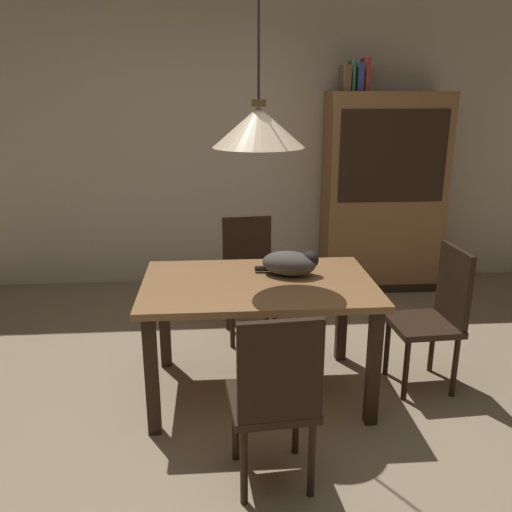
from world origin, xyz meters
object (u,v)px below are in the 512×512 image
at_px(cat_sleeping, 291,263).
at_px(book_brown_thick, 345,78).
at_px(hutch_bookcase, 382,197).
at_px(book_green_slim, 352,76).
at_px(book_red_tall, 365,75).
at_px(dining_table, 259,297).
at_px(chair_far_back, 249,272).
at_px(chair_right_side, 436,312).
at_px(pendant_lamp, 259,127).
at_px(chair_near_front, 275,395).
at_px(book_blue_wide, 358,77).

distance_m(cat_sleeping, book_brown_thick, 2.21).
relative_size(cat_sleeping, hutch_bookcase, 0.22).
bearing_deg(book_green_slim, book_red_tall, 0.00).
height_order(dining_table, chair_far_back, chair_far_back).
bearing_deg(chair_right_side, hutch_bookcase, 83.85).
bearing_deg(book_green_slim, pendant_lamp, -117.49).
bearing_deg(book_brown_thick, book_green_slim, 0.00).
height_order(chair_right_side, chair_near_front, same).
relative_size(chair_far_back, book_green_slim, 3.58).
bearing_deg(cat_sleeping, chair_right_side, -6.57).
xyz_separation_m(chair_near_front, hutch_bookcase, (1.32, 2.74, 0.38)).
xyz_separation_m(chair_far_back, book_brown_thick, (0.92, 0.99, 1.45)).
height_order(cat_sleeping, pendant_lamp, pendant_lamp).
xyz_separation_m(chair_near_front, pendant_lamp, (-0.01, 0.88, 1.15)).
relative_size(chair_right_side, cat_sleeping, 2.28).
height_order(chair_near_front, pendant_lamp, pendant_lamp).
bearing_deg(dining_table, book_brown_thick, 64.00).
distance_m(pendant_lamp, book_blue_wide, 2.15).
relative_size(cat_sleeping, book_green_slim, 1.57).
distance_m(chair_right_side, pendant_lamp, 1.61).
bearing_deg(chair_right_side, book_blue_wide, 93.05).
xyz_separation_m(chair_right_side, book_red_tall, (-0.04, 1.86, 1.48)).
relative_size(dining_table, book_red_tall, 5.00).
height_order(pendant_lamp, book_blue_wide, pendant_lamp).
relative_size(chair_near_front, book_brown_thick, 3.88).
height_order(chair_near_front, hutch_bookcase, hutch_bookcase).
xyz_separation_m(dining_table, book_blue_wide, (1.03, 1.87, 1.32)).
bearing_deg(book_red_tall, hutch_bookcase, -0.36).
relative_size(cat_sleeping, pendant_lamp, 0.31).
xyz_separation_m(hutch_bookcase, book_blue_wide, (-0.30, 0.00, 1.08)).
relative_size(pendant_lamp, hutch_bookcase, 0.70).
distance_m(cat_sleeping, pendant_lamp, 0.87).
height_order(chair_far_back, cat_sleeping, chair_far_back).
xyz_separation_m(pendant_lamp, hutch_bookcase, (1.33, 1.87, -0.77)).
bearing_deg(chair_right_side, chair_far_back, 142.40).
xyz_separation_m(dining_table, cat_sleeping, (0.21, 0.11, 0.18)).
relative_size(book_blue_wide, book_red_tall, 0.86).
distance_m(cat_sleeping, book_green_slim, 2.24).
bearing_deg(hutch_bookcase, chair_far_back, -143.51).
relative_size(dining_table, book_blue_wide, 5.83).
xyz_separation_m(chair_right_side, book_brown_thick, (-0.22, 1.86, 1.45)).
height_order(dining_table, pendant_lamp, pendant_lamp).
bearing_deg(chair_far_back, chair_right_side, -37.60).
xyz_separation_m(pendant_lamp, book_blue_wide, (1.03, 1.87, 0.31)).
height_order(chair_right_side, book_red_tall, book_red_tall).
distance_m(chair_far_back, book_green_slim, 2.02).
relative_size(dining_table, chair_right_side, 1.51).
bearing_deg(cat_sleeping, book_green_slim, 66.54).
distance_m(chair_near_front, hutch_bookcase, 3.07).
distance_m(cat_sleeping, book_blue_wide, 2.25).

